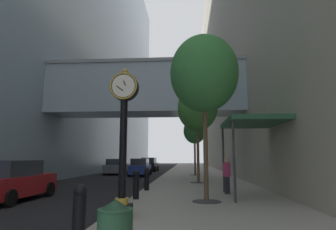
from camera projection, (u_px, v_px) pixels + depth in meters
name	position (u px, v px, depth m)	size (l,w,h in m)	color
ground_plane	(164.00, 175.00, 28.28)	(110.00, 110.00, 0.00)	black
sidewalk_right	(195.00, 173.00, 31.03)	(6.48, 80.00, 0.14)	#9E998E
building_block_left	(70.00, 14.00, 34.97)	(23.58, 80.00, 39.57)	#849EB2
building_block_right	(258.00, 25.00, 33.09)	(9.00, 80.00, 34.72)	#A89E89
street_clock	(123.00, 133.00, 8.14)	(0.84, 0.55, 4.33)	black
bollard_nearest	(79.00, 213.00, 5.36)	(0.26, 0.26, 1.15)	black
bollard_third	(136.00, 184.00, 11.28)	(0.26, 0.26, 1.15)	black
bollard_fourth	(147.00, 178.00, 14.24)	(0.26, 0.26, 1.15)	black
street_tree_near	(204.00, 74.00, 11.25)	(2.75, 2.75, 6.62)	#333335
street_tree_mid_near	(197.00, 108.00, 19.09)	(2.75, 2.75, 6.59)	#333335
street_tree_mid_far	(195.00, 131.00, 26.82)	(2.14, 2.14, 5.41)	#333335
pedestrian_walking	(227.00, 175.00, 12.89)	(0.35, 0.35, 1.65)	#23232D
storefront_awning	(252.00, 123.00, 12.25)	(2.40, 3.60, 3.30)	#235138
car_blue_near	(140.00, 167.00, 27.47)	(2.02, 4.32, 1.68)	navy
car_black_mid	(149.00, 165.00, 35.69)	(2.16, 4.08, 1.74)	black
car_red_far	(11.00, 181.00, 11.70)	(2.14, 4.27, 1.67)	#AD191E
car_grey_trailing	(117.00, 167.00, 29.78)	(2.19, 4.68, 1.63)	slate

